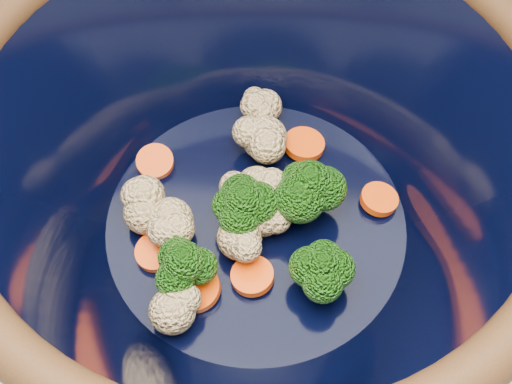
% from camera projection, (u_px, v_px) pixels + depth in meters
% --- Properties ---
extents(mixing_bowl, '(0.45, 0.45, 0.17)m').
position_uv_depth(mixing_bowl, '(256.00, 178.00, 0.46)').
color(mixing_bowl, black).
rests_on(mixing_bowl, counter).
extents(vegetable_pile, '(0.19, 0.20, 0.06)m').
position_uv_depth(vegetable_pile, '(245.00, 213.00, 0.48)').
color(vegetable_pile, '#608442').
rests_on(vegetable_pile, mixing_bowl).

